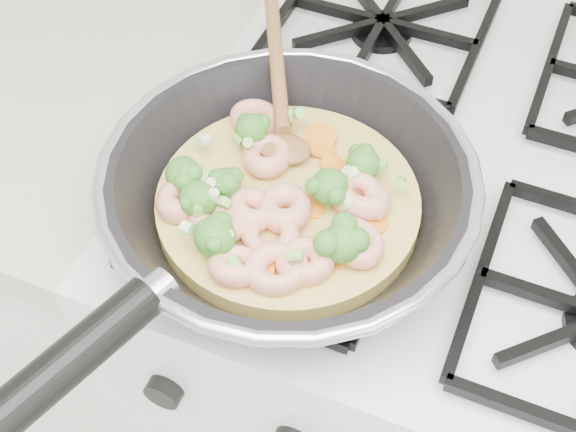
% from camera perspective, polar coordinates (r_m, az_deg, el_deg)
% --- Properties ---
extents(stove, '(0.60, 0.60, 0.92)m').
position_cam_1_polar(stove, '(1.17, 9.35, -10.82)').
color(stove, white).
rests_on(stove, ground).
extents(skillet, '(0.33, 0.57, 0.09)m').
position_cam_1_polar(skillet, '(0.69, -0.36, 1.33)').
color(skillet, black).
rests_on(skillet, stove).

